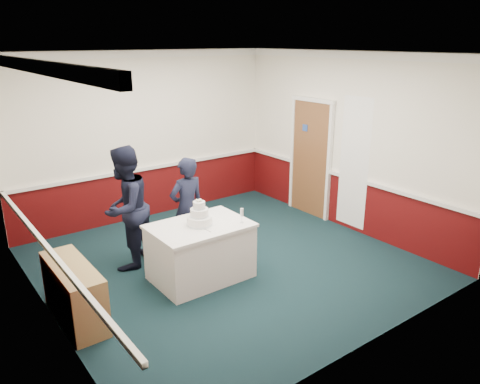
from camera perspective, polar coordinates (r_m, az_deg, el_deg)
ground at (r=7.04m, az=-1.58°, el=-8.58°), size 5.00×5.00×0.00m
room_shell at (r=6.95m, az=-4.11°, el=8.14°), size 5.00×5.00×3.00m
sideboard at (r=5.91m, az=-19.53°, el=-11.49°), size 0.41×1.20×0.70m
cake_table at (r=6.48m, az=-4.85°, el=-7.18°), size 1.32×0.92×0.79m
wedding_cake at (r=6.29m, az=-4.97°, el=-3.06°), size 0.35×0.35×0.36m
cake_knife at (r=6.15m, az=-4.19°, el=-4.60°), size 0.03×0.22×0.00m
champagne_flute at (r=6.32m, az=0.22°, el=-2.60°), size 0.05×0.05×0.21m
person_man at (r=6.82m, az=-13.80°, el=-1.91°), size 1.10×1.06×1.78m
person_woman at (r=6.98m, az=-6.47°, el=-2.00°), size 0.58×0.39×1.56m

